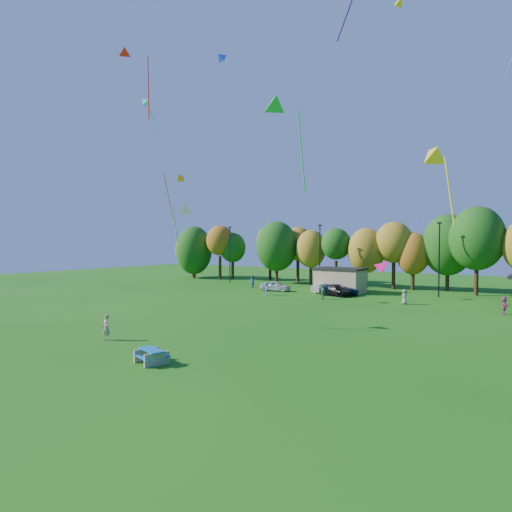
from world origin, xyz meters
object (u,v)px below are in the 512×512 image
Objects in this scene: car_a at (275,286)px; kite_flyer at (106,327)px; car_d at (336,291)px; picnic_table at (152,355)px; car_b at (324,289)px; car_c at (339,290)px.

kite_flyer is at bearing -179.05° from car_a.
car_a is 0.94× the size of car_d.
car_d is (-4.45, 34.46, 0.18)m from picnic_table.
car_b is 0.78× the size of car_c.
car_b is at bearing 70.28° from car_c.
car_c reaches higher than car_b.
picnic_table is 34.75m from car_d.
kite_flyer is 33.04m from car_b.
kite_flyer reaches higher than car_c.
picnic_table is 0.53× the size of car_a.
car_d is (2.05, -0.93, 0.01)m from car_b.
car_a is 0.84× the size of car_c.
kite_flyer reaches higher than car_a.
car_c reaches higher than car_d.
car_a is at bearing 75.51° from car_c.
picnic_table is at bearing -150.07° from car_b.
kite_flyer reaches higher than picnic_table.
car_a reaches higher than picnic_table.
car_b is (0.54, 33.04, -0.25)m from kite_flyer.
car_b is at bearing -95.14° from car_a.
car_c is at bearing -71.99° from car_b.
car_c is at bearing -96.64° from car_a.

